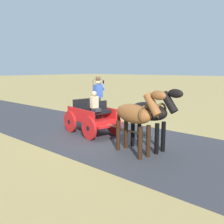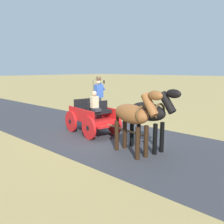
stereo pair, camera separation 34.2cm
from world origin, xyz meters
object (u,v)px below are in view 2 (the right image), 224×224
at_px(horse_drawn_carriage, 93,115).
at_px(horse_near_side, 149,113).
at_px(horse_off_side, 133,116).
at_px(traffic_cone, 110,116).

xyz_separation_m(horse_drawn_carriage, horse_near_side, (0.19, 3.05, 0.51)).
xyz_separation_m(horse_off_side, traffic_cone, (-3.36, -4.13, -1.07)).
bearing_deg(traffic_cone, horse_off_side, 50.88).
distance_m(horse_near_side, horse_off_side, 0.75).
xyz_separation_m(horse_near_side, traffic_cone, (-2.63, -4.27, -1.07)).
xyz_separation_m(horse_drawn_carriage, traffic_cone, (-2.43, -1.23, -0.57)).
relative_size(horse_drawn_carriage, horse_near_side, 2.04).
xyz_separation_m(horse_near_side, horse_off_side, (0.74, -0.14, 0.00)).
height_order(horse_drawn_carriage, traffic_cone, horse_drawn_carriage).
height_order(horse_drawn_carriage, horse_near_side, horse_drawn_carriage).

